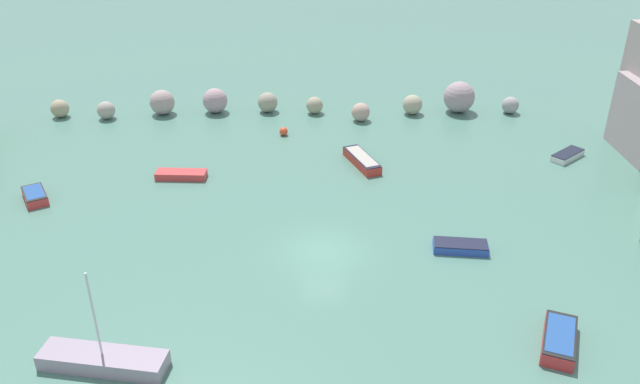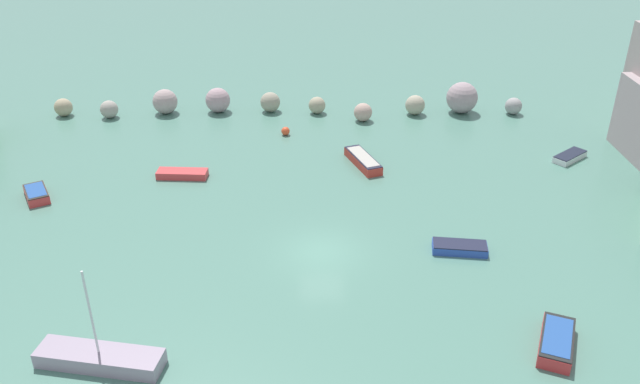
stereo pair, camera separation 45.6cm
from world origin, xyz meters
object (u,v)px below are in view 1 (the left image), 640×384
Objects in this scene: moored_boat_0 at (568,155)px; moored_boat_1 at (559,339)px; moored_boat_5 at (103,360)px; moored_boat_4 at (362,160)px; channel_buoy at (284,131)px; moored_boat_7 at (461,247)px; moored_boat_3 at (181,175)px; moored_boat_6 at (35,196)px.

moored_boat_1 reaches higher than moored_boat_0.
moored_boat_4 is at bearing -112.57° from moored_boat_5.
channel_buoy is 27.58m from moored_boat_1.
moored_boat_7 is (10.10, -16.56, -0.08)m from channel_buoy.
moored_boat_4 is (-7.17, 19.00, -0.01)m from moored_boat_1.
channel_buoy is 0.21× the size of moored_boat_7.
moored_boat_3 is 0.81× the size of moored_boat_4.
moored_boat_1 is at bearing -62.42° from channel_buoy.
moored_boat_4 is at bearing -44.19° from channel_buoy.
channel_buoy is at bearing 127.37° from moored_boat_0.
moored_boat_4 is 23.53m from moored_boat_5.
moored_boat_6 is at bearing 82.15° from moored_boat_4.
moored_boat_5 is at bearing -106.22° from channel_buoy.
moored_boat_7 is (-2.67, 7.88, -0.12)m from moored_boat_1.
channel_buoy is 0.23× the size of moored_boat_0.
channel_buoy is at bearing 129.26° from moored_boat_7.
moored_boat_0 is 0.68× the size of moored_boat_4.
moored_boat_1 is (12.77, -24.45, 0.04)m from channel_buoy.
moored_boat_5 is (-7.31, -25.12, 0.05)m from channel_buoy.
moored_boat_5 is 19.39m from moored_boat_7.
moored_boat_3 is 0.60× the size of moored_boat_5.
moored_boat_5 reaches higher than moored_boat_0.
moored_boat_5 reaches higher than moored_boat_3.
channel_buoy is 0.19× the size of moored_boat_3.
moored_boat_4 is at bearing -106.47° from moored_boat_6.
moored_boat_3 reaches higher than moored_boat_0.
moored_boat_0 is 15.65m from moored_boat_7.
channel_buoy is 0.16× the size of moored_boat_4.
channel_buoy is 0.24× the size of moored_boat_6.
moored_boat_3 is at bearing -80.91° from moored_boat_5.
channel_buoy is at bearing -129.27° from moored_boat_1.
moored_boat_0 is at bearing -13.33° from channel_buoy.
channel_buoy is 18.48m from moored_boat_6.
moored_boat_5 reaches higher than moored_boat_1.
moored_boat_5 is at bearing -87.66° from moored_boat_3.
moored_boat_1 is 1.13× the size of moored_boat_7.
moored_boat_5 is (-20.07, -0.67, 0.02)m from moored_boat_1.
channel_buoy is at bearing -95.51° from moored_boat_5.
moored_boat_3 is 9.22m from moored_boat_6.
moored_boat_7 is (-10.39, -11.71, 0.01)m from moored_boat_0.
moored_boat_7 is (16.90, -9.44, 0.00)m from moored_boat_3.
moored_boat_3 is at bearing -133.66° from channel_buoy.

